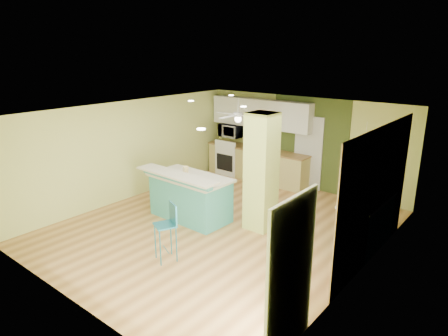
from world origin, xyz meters
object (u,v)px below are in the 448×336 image
(peninsula, at_px, (190,196))
(bar_stool, at_px, (169,223))
(fruit_bowl, at_px, (260,149))
(side_counter, at_px, (365,222))
(canister, at_px, (186,170))

(peninsula, relative_size, bar_stool, 1.99)
(bar_stool, distance_m, fruit_bowl, 4.95)
(side_counter, distance_m, canister, 3.97)
(peninsula, height_order, side_counter, peninsula)
(bar_stool, distance_m, canister, 2.10)
(side_counter, xyz_separation_m, canister, (-3.77, -1.08, 0.59))
(peninsula, height_order, canister, canister)
(fruit_bowl, xyz_separation_m, canister, (0.06, -3.11, 0.11))
(side_counter, relative_size, fruit_bowl, 4.90)
(bar_stool, bearing_deg, side_counter, 71.81)
(bar_stool, relative_size, fruit_bowl, 3.46)
(bar_stool, distance_m, side_counter, 3.78)
(peninsula, distance_m, bar_stool, 1.89)
(canister, bearing_deg, side_counter, 15.94)
(side_counter, height_order, canister, canister)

